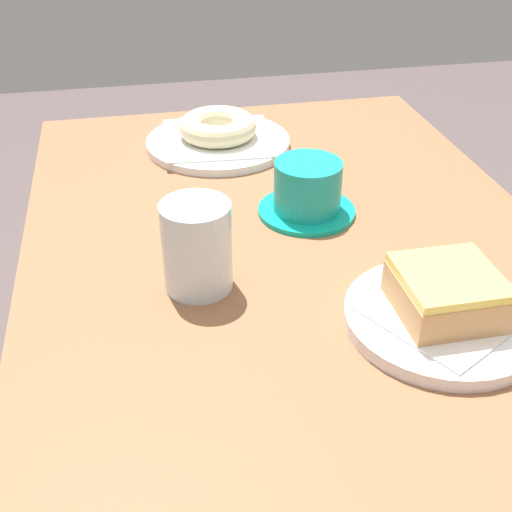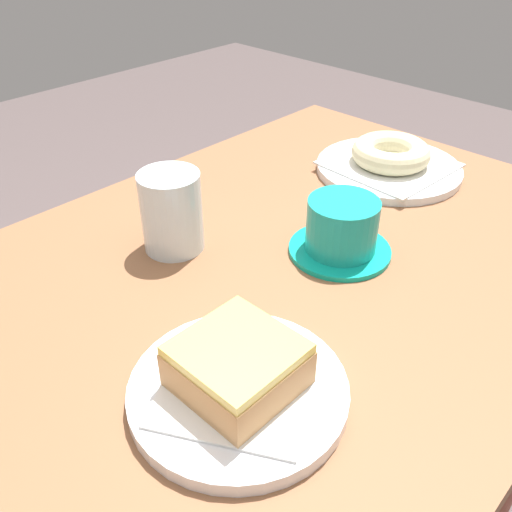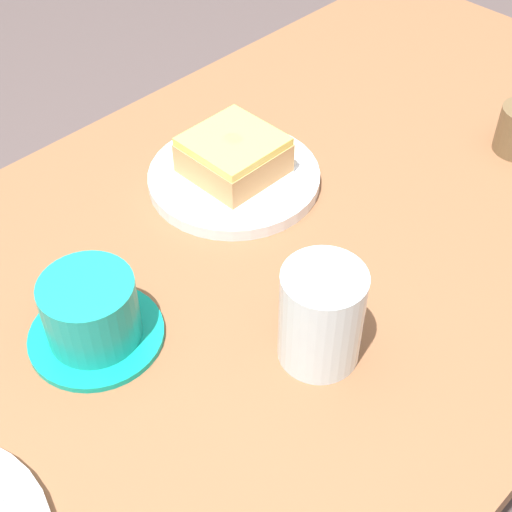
{
  "view_description": "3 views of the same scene",
  "coord_description": "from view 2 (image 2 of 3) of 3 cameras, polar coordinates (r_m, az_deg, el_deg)",
  "views": [
    {
      "loc": [
        -0.51,
        0.18,
        1.16
      ],
      "look_at": [
        0.08,
        0.06,
        0.77
      ],
      "focal_mm": 46.33,
      "sensor_mm": 36.0,
      "label": 1
    },
    {
      "loc": [
        -0.27,
        -0.36,
        1.12
      ],
      "look_at": [
        0.11,
        0.01,
        0.76
      ],
      "focal_mm": 38.66,
      "sensor_mm": 36.0,
      "label": 2
    },
    {
      "loc": [
        0.43,
        0.38,
        1.28
      ],
      "look_at": [
        0.06,
        0.01,
        0.76
      ],
      "focal_mm": 52.06,
      "sensor_mm": 36.0,
      "label": 3
    }
  ],
  "objects": [
    {
      "name": "table",
      "position": [
        0.66,
        -6.4,
        -13.32
      ],
      "size": [
        1.24,
        0.65,
        0.73
      ],
      "color": "brown",
      "rests_on": "ground_plane"
    },
    {
      "name": "plate_glazed_square",
      "position": [
        0.51,
        -1.84,
        -13.76
      ],
      "size": [
        0.2,
        0.2,
        0.01
      ],
      "primitive_type": "cylinder",
      "color": "white",
      "rests_on": "table"
    },
    {
      "name": "napkin_glazed_square",
      "position": [
        0.5,
        -1.86,
        -13.08
      ],
      "size": [
        0.18,
        0.18,
        0.0
      ],
      "primitive_type": "cube",
      "rotation": [
        0.0,
        0.0,
        0.51
      ],
      "color": "white",
      "rests_on": "plate_glazed_square"
    },
    {
      "name": "donut_glazed_square",
      "position": [
        0.49,
        -1.91,
        -11.17
      ],
      "size": [
        0.1,
        0.1,
        0.05
      ],
      "color": "tan",
      "rests_on": "napkin_glazed_square"
    },
    {
      "name": "plate_sugar_ring",
      "position": [
        0.91,
        13.54,
        8.81
      ],
      "size": [
        0.23,
        0.23,
        0.01
      ],
      "primitive_type": "cylinder",
      "color": "white",
      "rests_on": "table"
    },
    {
      "name": "napkin_sugar_ring",
      "position": [
        0.91,
        13.61,
        9.25
      ],
      "size": [
        0.18,
        0.18,
        0.0
      ],
      "primitive_type": "cube",
      "rotation": [
        0.0,
        0.0,
        -0.06
      ],
      "color": "white",
      "rests_on": "plate_sugar_ring"
    },
    {
      "name": "donut_sugar_ring",
      "position": [
        0.9,
        13.77,
        10.34
      ],
      "size": [
        0.12,
        0.12,
        0.04
      ],
      "primitive_type": "torus",
      "color": "beige",
      "rests_on": "napkin_sugar_ring"
    },
    {
      "name": "water_glass",
      "position": [
        0.68,
        -8.72,
        4.54
      ],
      "size": [
        0.08,
        0.08,
        0.1
      ],
      "primitive_type": "cylinder",
      "color": "silver",
      "rests_on": "table"
    },
    {
      "name": "coffee_cup",
      "position": [
        0.68,
        8.86,
        2.8
      ],
      "size": [
        0.13,
        0.13,
        0.07
      ],
      "color": "#0EA38E",
      "rests_on": "table"
    }
  ]
}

